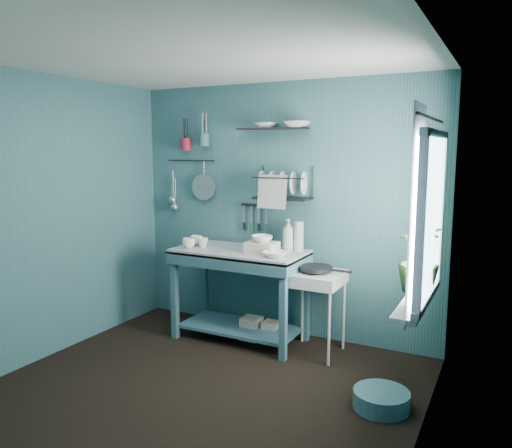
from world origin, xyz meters
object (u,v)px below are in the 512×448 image
at_px(utensil_cup_magenta, 186,144).
at_px(potted_plant, 419,258).
at_px(utensil_cup_teal, 204,140).
at_px(frying_pan, 316,268).
at_px(storage_tin_large, 251,328).
at_px(mug_left, 189,243).
at_px(hotplate_stand, 315,313).
at_px(mug_mid, 203,243).
at_px(work_counter, 240,295).
at_px(storage_tin_small, 271,332).
at_px(water_bottle, 299,236).
at_px(dish_rack, 283,183).
at_px(wash_tub, 262,247).
at_px(mug_right, 196,240).
at_px(soap_bottle, 288,235).
at_px(floor_basin, 381,400).
at_px(colander, 204,187).

xyz_separation_m(utensil_cup_magenta, potted_plant, (2.56, -0.80, -0.82)).
relative_size(utensil_cup_magenta, utensil_cup_teal, 1.00).
xyz_separation_m(frying_pan, storage_tin_large, (-0.67, 0.03, -0.69)).
bearing_deg(utensil_cup_magenta, mug_left, -53.94).
bearing_deg(hotplate_stand, mug_mid, -174.93).
bearing_deg(frying_pan, work_counter, -178.46).
bearing_deg(utensil_cup_teal, storage_tin_small, -15.19).
distance_m(water_bottle, dish_rack, 0.54).
height_order(mug_left, water_bottle, water_bottle).
relative_size(wash_tub, dish_rack, 0.51).
bearing_deg(utensil_cup_teal, work_counter, -28.44).
bearing_deg(mug_right, mug_mid, -26.57).
xyz_separation_m(work_counter, frying_pan, (0.77, 0.02, 0.35)).
bearing_deg(utensil_cup_teal, potted_plant, -19.00).
bearing_deg(utensil_cup_magenta, work_counter, -21.26).
bearing_deg(wash_tub, mug_mid, -176.37).
height_order(work_counter, mug_right, mug_right).
height_order(wash_tub, utensil_cup_teal, utensil_cup_teal).
bearing_deg(frying_pan, mug_left, -171.77).
bearing_deg(soap_bottle, mug_left, -158.20).
height_order(mug_right, soap_bottle, soap_bottle).
relative_size(wash_tub, floor_basin, 0.69).
xyz_separation_m(utensil_cup_teal, storage_tin_small, (0.90, -0.24, -1.85)).
height_order(mug_left, wash_tub, wash_tub).
height_order(colander, storage_tin_small, colander).
relative_size(wash_tub, colander, 1.00).
bearing_deg(wash_tub, potted_plant, -17.19).
xyz_separation_m(utensil_cup_teal, colander, (-0.04, 0.03, -0.49)).
height_order(wash_tub, storage_tin_small, wash_tub).
distance_m(dish_rack, utensil_cup_teal, 1.01).
bearing_deg(mug_left, storage_tin_large, 19.90).
height_order(mug_left, soap_bottle, soap_bottle).
height_order(water_bottle, floor_basin, water_bottle).
distance_m(water_bottle, utensil_cup_teal, 1.45).
relative_size(work_counter, storage_tin_large, 5.76).
distance_m(wash_tub, storage_tin_small, 0.85).
relative_size(mug_mid, utensil_cup_magenta, 0.77).
bearing_deg(hotplate_stand, utensil_cup_teal, 168.56).
height_order(mug_right, storage_tin_small, mug_right).
height_order(soap_bottle, hotplate_stand, soap_bottle).
relative_size(mug_mid, wash_tub, 0.36).
bearing_deg(wash_tub, mug_right, 178.47).
relative_size(mug_right, colander, 0.44).
bearing_deg(work_counter, mug_right, 174.95).
relative_size(water_bottle, utensil_cup_teal, 2.15).
xyz_separation_m(mug_mid, frying_pan, (1.15, 0.08, -0.15)).
distance_m(soap_bottle, potted_plant, 1.48).
bearing_deg(mug_mid, soap_bottle, 18.00).
bearing_deg(floor_basin, utensil_cup_magenta, 156.88).
xyz_separation_m(work_counter, water_bottle, (0.52, 0.22, 0.59)).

